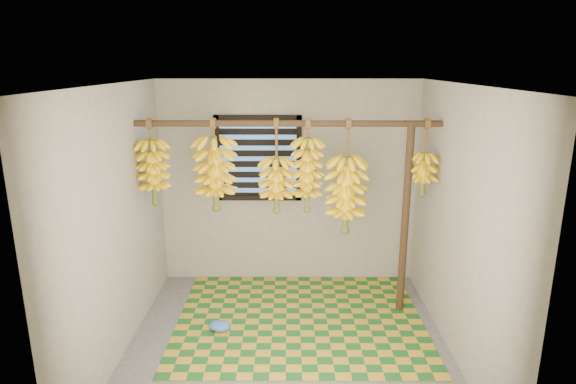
{
  "coord_description": "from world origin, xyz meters",
  "views": [
    {
      "loc": [
        0.03,
        -3.98,
        2.57
      ],
      "look_at": [
        0.0,
        0.55,
        1.35
      ],
      "focal_mm": 30.0,
      "sensor_mm": 36.0,
      "label": 1
    }
  ],
  "objects_px": {
    "banana_bunch_a": "(153,172)",
    "banana_bunch_f": "(423,174)",
    "banana_bunch_d": "(307,175)",
    "support_post": "(405,221)",
    "banana_bunch_c": "(277,185)",
    "woven_mat": "(300,319)",
    "banana_bunch_e": "(346,195)",
    "plastic_bag": "(220,326)",
    "banana_bunch_b": "(215,174)"
  },
  "relations": [
    {
      "from": "banana_bunch_b",
      "to": "banana_bunch_c",
      "type": "distance_m",
      "value": 0.63
    },
    {
      "from": "support_post",
      "to": "banana_bunch_b",
      "type": "bearing_deg",
      "value": -180.0
    },
    {
      "from": "woven_mat",
      "to": "banana_bunch_e",
      "type": "distance_m",
      "value": 1.37
    },
    {
      "from": "banana_bunch_e",
      "to": "banana_bunch_f",
      "type": "distance_m",
      "value": 0.8
    },
    {
      "from": "woven_mat",
      "to": "banana_bunch_d",
      "type": "relative_size",
      "value": 2.65
    },
    {
      "from": "plastic_bag",
      "to": "banana_bunch_e",
      "type": "xyz_separation_m",
      "value": [
        1.26,
        0.45,
        1.22
      ]
    },
    {
      "from": "banana_bunch_a",
      "to": "banana_bunch_f",
      "type": "distance_m",
      "value": 2.7
    },
    {
      "from": "woven_mat",
      "to": "plastic_bag",
      "type": "xyz_separation_m",
      "value": [
        -0.8,
        -0.22,
        0.05
      ]
    },
    {
      "from": "banana_bunch_d",
      "to": "banana_bunch_c",
      "type": "bearing_deg",
      "value": 180.0
    },
    {
      "from": "support_post",
      "to": "banana_bunch_f",
      "type": "relative_size",
      "value": 2.58
    },
    {
      "from": "banana_bunch_f",
      "to": "woven_mat",
      "type": "bearing_deg",
      "value": -169.72
    },
    {
      "from": "support_post",
      "to": "banana_bunch_d",
      "type": "relative_size",
      "value": 2.11
    },
    {
      "from": "banana_bunch_b",
      "to": "banana_bunch_e",
      "type": "bearing_deg",
      "value": 0.0
    },
    {
      "from": "support_post",
      "to": "banana_bunch_c",
      "type": "xyz_separation_m",
      "value": [
        -1.31,
        0.0,
        0.38
      ]
    },
    {
      "from": "support_post",
      "to": "plastic_bag",
      "type": "distance_m",
      "value": 2.15
    },
    {
      "from": "woven_mat",
      "to": "banana_bunch_c",
      "type": "xyz_separation_m",
      "value": [
        -0.24,
        0.22,
        1.38
      ]
    },
    {
      "from": "support_post",
      "to": "banana_bunch_c",
      "type": "relative_size",
      "value": 2.1
    },
    {
      "from": "banana_bunch_e",
      "to": "banana_bunch_a",
      "type": "bearing_deg",
      "value": -180.0
    },
    {
      "from": "banana_bunch_a",
      "to": "banana_bunch_f",
      "type": "bearing_deg",
      "value": 0.0
    },
    {
      "from": "banana_bunch_e",
      "to": "banana_bunch_b",
      "type": "bearing_deg",
      "value": -180.0
    },
    {
      "from": "banana_bunch_a",
      "to": "banana_bunch_d",
      "type": "xyz_separation_m",
      "value": [
        1.54,
        0.0,
        -0.03
      ]
    },
    {
      "from": "support_post",
      "to": "banana_bunch_f",
      "type": "height_order",
      "value": "banana_bunch_f"
    },
    {
      "from": "banana_bunch_f",
      "to": "plastic_bag",
      "type": "bearing_deg",
      "value": -167.54
    },
    {
      "from": "support_post",
      "to": "banana_bunch_d",
      "type": "bearing_deg",
      "value": 180.0
    },
    {
      "from": "plastic_bag",
      "to": "banana_bunch_b",
      "type": "bearing_deg",
      "value": 96.97
    },
    {
      "from": "banana_bunch_d",
      "to": "banana_bunch_f",
      "type": "height_order",
      "value": "same"
    },
    {
      "from": "support_post",
      "to": "banana_bunch_a",
      "type": "xyz_separation_m",
      "value": [
        -2.55,
        0.0,
        0.51
      ]
    },
    {
      "from": "woven_mat",
      "to": "banana_bunch_e",
      "type": "height_order",
      "value": "banana_bunch_e"
    },
    {
      "from": "woven_mat",
      "to": "banana_bunch_f",
      "type": "height_order",
      "value": "banana_bunch_f"
    },
    {
      "from": "banana_bunch_b",
      "to": "support_post",
      "type": "bearing_deg",
      "value": 0.0
    },
    {
      "from": "banana_bunch_b",
      "to": "banana_bunch_d",
      "type": "height_order",
      "value": "same"
    },
    {
      "from": "plastic_bag",
      "to": "banana_bunch_f",
      "type": "distance_m",
      "value": 2.53
    },
    {
      "from": "banana_bunch_c",
      "to": "banana_bunch_d",
      "type": "distance_m",
      "value": 0.32
    },
    {
      "from": "support_post",
      "to": "woven_mat",
      "type": "xyz_separation_m",
      "value": [
        -1.08,
        -0.22,
        -0.99
      ]
    },
    {
      "from": "plastic_bag",
      "to": "banana_bunch_d",
      "type": "height_order",
      "value": "banana_bunch_d"
    },
    {
      "from": "banana_bunch_d",
      "to": "woven_mat",
      "type": "bearing_deg",
      "value": -107.4
    },
    {
      "from": "banana_bunch_b",
      "to": "banana_bunch_c",
      "type": "relative_size",
      "value": 0.98
    },
    {
      "from": "plastic_bag",
      "to": "banana_bunch_b",
      "type": "relative_size",
      "value": 0.24
    },
    {
      "from": "banana_bunch_c",
      "to": "banana_bunch_b",
      "type": "bearing_deg",
      "value": -180.0
    },
    {
      "from": "banana_bunch_e",
      "to": "banana_bunch_f",
      "type": "xyz_separation_m",
      "value": [
        0.76,
        -0.0,
        0.22
      ]
    },
    {
      "from": "support_post",
      "to": "banana_bunch_c",
      "type": "distance_m",
      "value": 1.37
    },
    {
      "from": "banana_bunch_a",
      "to": "banana_bunch_d",
      "type": "height_order",
      "value": "same"
    },
    {
      "from": "woven_mat",
      "to": "banana_bunch_c",
      "type": "distance_m",
      "value": 1.42
    },
    {
      "from": "banana_bunch_f",
      "to": "banana_bunch_d",
      "type": "bearing_deg",
      "value": 180.0
    },
    {
      "from": "woven_mat",
      "to": "banana_bunch_e",
      "type": "bearing_deg",
      "value": 25.7
    },
    {
      "from": "banana_bunch_b",
      "to": "banana_bunch_f",
      "type": "bearing_deg",
      "value": 0.0
    },
    {
      "from": "support_post",
      "to": "banana_bunch_b",
      "type": "distance_m",
      "value": 1.99
    },
    {
      "from": "support_post",
      "to": "banana_bunch_c",
      "type": "bearing_deg",
      "value": 180.0
    },
    {
      "from": "support_post",
      "to": "banana_bunch_f",
      "type": "distance_m",
      "value": 0.52
    },
    {
      "from": "woven_mat",
      "to": "plastic_bag",
      "type": "bearing_deg",
      "value": -164.27
    }
  ]
}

